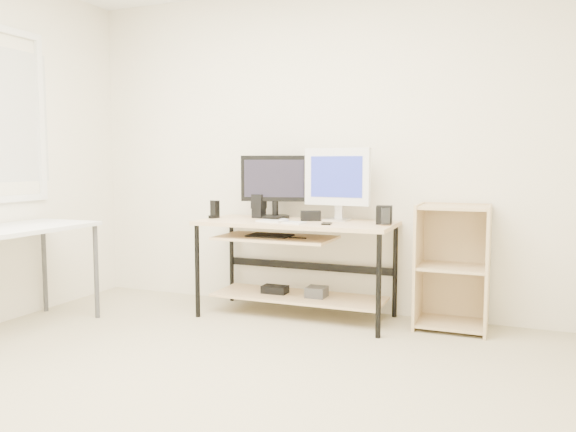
% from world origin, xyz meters
% --- Properties ---
extents(room, '(4.01, 4.01, 2.62)m').
position_xyz_m(room, '(-0.14, 0.04, 1.32)').
color(room, '#BBB08F').
rests_on(room, ground).
extents(desk, '(1.50, 0.65, 0.75)m').
position_xyz_m(desk, '(-0.03, 1.66, 0.54)').
color(desk, beige).
rests_on(desk, ground).
extents(side_table, '(0.60, 1.00, 0.75)m').
position_xyz_m(side_table, '(-1.68, 0.60, 0.67)').
color(side_table, white).
rests_on(side_table, ground).
extents(shelf_unit, '(0.50, 0.40, 0.90)m').
position_xyz_m(shelf_unit, '(1.15, 1.82, 0.45)').
color(shelf_unit, '#D6B986').
rests_on(shelf_unit, ground).
extents(black_monitor, '(0.55, 0.23, 0.50)m').
position_xyz_m(black_monitor, '(-0.24, 1.81, 1.04)').
color(black_monitor, black).
rests_on(black_monitor, desk).
extents(white_imac, '(0.52, 0.17, 0.56)m').
position_xyz_m(white_imac, '(0.28, 1.80, 1.07)').
color(white_imac, silver).
rests_on(white_imac, desk).
extents(keyboard, '(0.40, 0.18, 0.01)m').
position_xyz_m(keyboard, '(-0.06, 1.50, 0.76)').
color(keyboard, white).
rests_on(keyboard, desk).
extents(mouse, '(0.09, 0.12, 0.04)m').
position_xyz_m(mouse, '(-0.04, 1.48, 0.77)').
color(mouse, '#B0B0B5').
rests_on(mouse, desk).
extents(center_speaker, '(0.17, 0.12, 0.08)m').
position_xyz_m(center_speaker, '(0.09, 1.72, 0.79)').
color(center_speaker, black).
rests_on(center_speaker, desk).
extents(speaker_left, '(0.11, 0.11, 0.19)m').
position_xyz_m(speaker_left, '(-0.37, 1.78, 0.85)').
color(speaker_left, black).
rests_on(speaker_left, desk).
extents(speaker_right, '(0.13, 0.13, 0.13)m').
position_xyz_m(speaker_right, '(0.67, 1.70, 0.82)').
color(speaker_right, black).
rests_on(speaker_right, desk).
extents(audio_controller, '(0.08, 0.07, 0.14)m').
position_xyz_m(audio_controller, '(-0.70, 1.65, 0.82)').
color(audio_controller, black).
rests_on(audio_controller, desk).
extents(volume_puck, '(0.07, 0.07, 0.02)m').
position_xyz_m(volume_puck, '(-0.71, 1.61, 0.76)').
color(volume_puck, black).
rests_on(volume_puck, desk).
extents(smartphone, '(0.10, 0.14, 0.01)m').
position_xyz_m(smartphone, '(0.29, 1.53, 0.76)').
color(smartphone, black).
rests_on(smartphone, desk).
extents(coaster, '(0.10, 0.10, 0.01)m').
position_xyz_m(coaster, '(0.70, 1.60, 0.75)').
color(coaster, '#A5794A').
rests_on(coaster, desk).
extents(drinking_glass, '(0.08, 0.08, 0.12)m').
position_xyz_m(drinking_glass, '(0.70, 1.60, 0.82)').
color(drinking_glass, white).
rests_on(drinking_glass, coaster).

